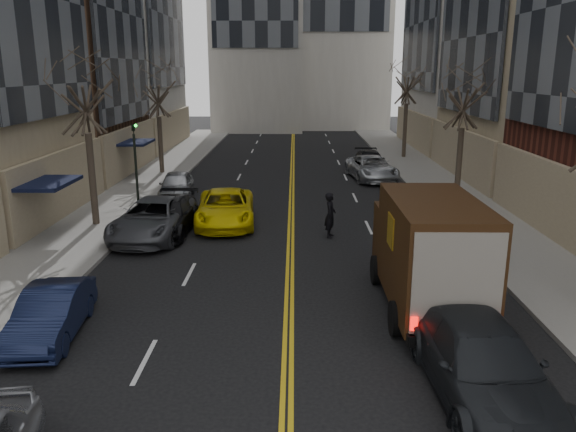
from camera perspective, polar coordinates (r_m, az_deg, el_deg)
name	(u,v)px	position (r m, az deg, el deg)	size (l,w,h in m)	color
sidewalk_left	(135,192)	(33.32, -15.30, 2.38)	(4.00, 66.00, 0.15)	slate
sidewalk_right	(450,193)	(33.24, 16.11, 2.29)	(4.00, 66.00, 0.15)	slate
tree_lf_mid	(83,76)	(25.90, -20.10, 13.17)	(3.20, 3.20, 8.91)	#382D23
tree_lf_far	(157,83)	(38.37, -13.17, 13.05)	(3.20, 3.20, 8.12)	#382D23
tree_rt_mid	(465,84)	(30.56, 17.56, 12.68)	(3.20, 3.20, 8.32)	#382D23
tree_rt_far	(408,71)	(45.13, 12.10, 14.22)	(3.20, 3.20, 9.11)	#382D23
traffic_signal	(135,158)	(27.66, -15.24, 5.71)	(0.29, 0.26, 4.70)	black
ups_truck	(428,254)	(16.76, 14.04, -3.73)	(2.61, 6.31, 3.45)	black
observer_sedan	(482,363)	(13.12, 19.14, -13.92)	(2.48, 5.66, 1.62)	black
taxi	(225,208)	(25.74, -6.38, 0.83)	(2.54, 5.51, 1.53)	yellow
pedestrian	(330,215)	(23.65, 4.32, 0.11)	(0.70, 0.46, 1.92)	black
parked_lf_b	(51,313)	(16.30, -22.93, -9.09)	(1.40, 4.01, 1.32)	#101733
parked_lf_c	(153,219)	(24.32, -13.53, -0.25)	(2.64, 5.73, 1.59)	#4A4C52
parked_lf_d	(168,216)	(24.85, -12.12, 0.03)	(2.09, 5.14, 1.49)	black
parked_lf_e	(177,185)	(31.29, -11.26, 3.07)	(1.73, 4.31, 1.47)	#A8ABB0
parked_rt_a	(407,202)	(27.59, 11.99, 1.39)	(1.48, 4.23, 1.39)	#494C51
parked_rt_b	(372,168)	(36.43, 8.50, 4.85)	(2.50, 5.41, 1.50)	#B3B6BB
parked_rt_c	(370,161)	(39.68, 8.32, 5.56)	(1.90, 4.67, 1.35)	black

